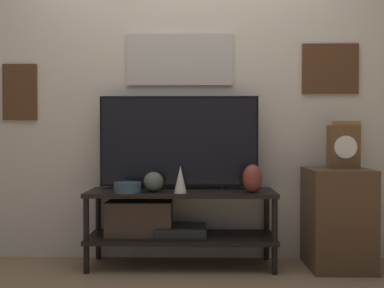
{
  "coord_description": "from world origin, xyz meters",
  "views": [
    {
      "loc": [
        0.13,
        -2.97,
        0.94
      ],
      "look_at": [
        0.08,
        0.25,
        0.88
      ],
      "focal_mm": 42.0,
      "sensor_mm": 36.0,
      "label": 1
    }
  ],
  "objects_px": {
    "television": "(179,142)",
    "vase_wide_bowl": "(128,187)",
    "mantel_clock": "(343,147)",
    "vase_slim_bronze": "(181,179)",
    "vase_round_glass": "(153,182)",
    "vase_urn_stoneware": "(253,178)"
  },
  "relations": [
    {
      "from": "television",
      "to": "vase_wide_bowl",
      "type": "xyz_separation_m",
      "value": [
        -0.35,
        -0.22,
        -0.32
      ]
    },
    {
      "from": "vase_wide_bowl",
      "to": "mantel_clock",
      "type": "bearing_deg",
      "value": 5.16
    },
    {
      "from": "television",
      "to": "vase_slim_bronze",
      "type": "xyz_separation_m",
      "value": [
        0.02,
        -0.24,
        -0.26
      ]
    },
    {
      "from": "television",
      "to": "vase_urn_stoneware",
      "type": "height_order",
      "value": "television"
    },
    {
      "from": "vase_round_glass",
      "to": "vase_urn_stoneware",
      "type": "xyz_separation_m",
      "value": [
        0.69,
        -0.03,
        0.03
      ]
    },
    {
      "from": "vase_slim_bronze",
      "to": "mantel_clock",
      "type": "xyz_separation_m",
      "value": [
        1.16,
        0.15,
        0.22
      ]
    },
    {
      "from": "vase_slim_bronze",
      "to": "mantel_clock",
      "type": "bearing_deg",
      "value": 7.55
    },
    {
      "from": "vase_slim_bronze",
      "to": "mantel_clock",
      "type": "relative_size",
      "value": 0.61
    },
    {
      "from": "television",
      "to": "vase_slim_bronze",
      "type": "height_order",
      "value": "television"
    },
    {
      "from": "vase_slim_bronze",
      "to": "mantel_clock",
      "type": "height_order",
      "value": "mantel_clock"
    },
    {
      "from": "television",
      "to": "vase_wide_bowl",
      "type": "distance_m",
      "value": 0.52
    },
    {
      "from": "vase_urn_stoneware",
      "to": "vase_wide_bowl",
      "type": "xyz_separation_m",
      "value": [
        -0.87,
        -0.03,
        -0.06
      ]
    },
    {
      "from": "television",
      "to": "vase_round_glass",
      "type": "height_order",
      "value": "television"
    },
    {
      "from": "vase_slim_bronze",
      "to": "vase_round_glass",
      "type": "height_order",
      "value": "vase_slim_bronze"
    },
    {
      "from": "vase_round_glass",
      "to": "mantel_clock",
      "type": "height_order",
      "value": "mantel_clock"
    },
    {
      "from": "vase_urn_stoneware",
      "to": "vase_round_glass",
      "type": "bearing_deg",
      "value": 177.86
    },
    {
      "from": "mantel_clock",
      "to": "vase_urn_stoneware",
      "type": "bearing_deg",
      "value": -170.37
    },
    {
      "from": "television",
      "to": "vase_urn_stoneware",
      "type": "xyz_separation_m",
      "value": [
        0.52,
        -0.2,
        -0.25
      ]
    },
    {
      "from": "television",
      "to": "mantel_clock",
      "type": "xyz_separation_m",
      "value": [
        1.18,
        -0.08,
        -0.04
      ]
    },
    {
      "from": "vase_wide_bowl",
      "to": "vase_urn_stoneware",
      "type": "bearing_deg",
      "value": 1.7
    },
    {
      "from": "vase_wide_bowl",
      "to": "television",
      "type": "bearing_deg",
      "value": 32.51
    },
    {
      "from": "vase_round_glass",
      "to": "mantel_clock",
      "type": "bearing_deg",
      "value": 3.66
    }
  ]
}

